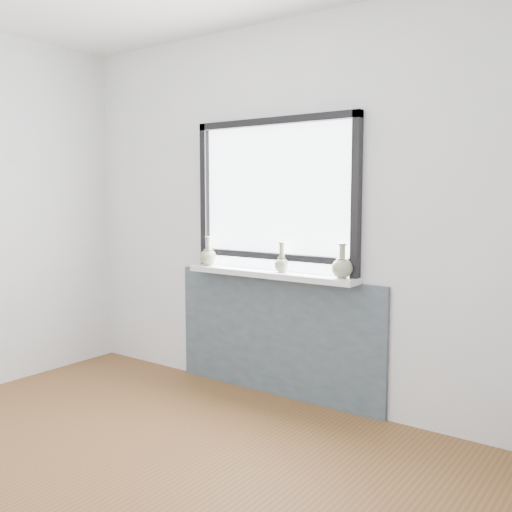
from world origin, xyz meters
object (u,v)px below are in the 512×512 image
Objects in this scene: vase_a at (209,256)px; windowsill at (270,274)px; vase_b at (282,263)px; vase_c at (342,267)px.

windowsill is at bearing 0.55° from vase_a.
vase_b is at bearing 3.67° from windowsill.
vase_c is (0.56, -0.00, 0.09)m from windowsill.
vase_a is 0.65m from vase_b.
vase_a reaches higher than windowsill.
vase_b is (0.65, 0.01, -0.00)m from vase_a.
vase_c reaches higher than windowsill.
windowsill is 0.13m from vase_b.
vase_a is (-0.55, -0.01, 0.09)m from windowsill.
vase_c is (1.11, 0.00, 0.00)m from vase_a.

